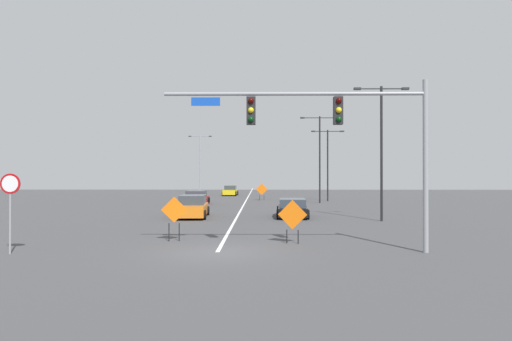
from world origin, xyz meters
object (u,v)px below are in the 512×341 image
Objects in this scene: street_lamp_mid_left at (200,159)px; stop_sign at (10,198)px; car_yellow_passing at (230,191)px; traffic_signal_assembly at (338,125)px; street_lamp_far_right at (320,152)px; car_orange_near at (192,207)px; construction_sign_median_far at (262,190)px; car_black_far at (292,208)px; car_red_mid at (196,198)px; construction_sign_left_lane at (292,216)px; street_lamp_mid_right at (381,142)px; construction_sign_left_shoulder at (174,213)px; street_lamp_near_left at (328,159)px.

stop_sign is at bearing -89.93° from street_lamp_mid_left.
stop_sign is 0.73× the size of car_yellow_passing.
traffic_signal_assembly is 28.58m from street_lamp_far_right.
car_orange_near is (-7.62, 13.42, -4.12)m from traffic_signal_assembly.
street_lamp_mid_left is at bearing 97.08° from car_orange_near.
construction_sign_median_far is at bearing -68.69° from car_yellow_passing.
construction_sign_median_far is 19.50m from car_black_far.
car_red_mid is 0.98× the size of car_orange_near.
construction_sign_left_lane is (1.25, -30.85, -0.02)m from construction_sign_median_far.
street_lamp_mid_left is 38.21m from car_orange_near.
street_lamp_mid_right is (16.92, 11.66, 2.91)m from stop_sign.
construction_sign_left_shoulder reaches higher than car_yellow_passing.
traffic_signal_assembly reaches higher than construction_sign_left_shoulder.
street_lamp_near_left reaches higher than construction_sign_median_far.
stop_sign is 0.35× the size of street_lamp_mid_right.
street_lamp_mid_right is at bearing -84.71° from street_lamp_far_right.
car_black_far is (6.85, 0.22, -0.09)m from car_orange_near.
stop_sign reaches higher than car_orange_near.
traffic_signal_assembly is 44.83m from car_yellow_passing.
stop_sign is at bearing -96.36° from car_red_mid.
car_red_mid is (-9.26, 26.20, -4.20)m from traffic_signal_assembly.
car_red_mid is (-6.43, -6.82, -0.56)m from construction_sign_median_far.
construction_sign_median_far is (-2.84, 33.01, -3.65)m from traffic_signal_assembly.
street_lamp_near_left is at bearing -49.56° from street_lamp_mid_left.
car_yellow_passing is 31.08m from car_black_far.
car_black_far is at bearing 50.92° from stop_sign.
car_yellow_passing is at bearing 90.51° from construction_sign_left_shoulder.
street_lamp_mid_right is 20.34m from street_lamp_near_left.
construction_sign_left_lane is (10.65, 2.64, -0.95)m from stop_sign.
car_black_far is at bearing 61.11° from construction_sign_left_shoulder.
street_lamp_far_right reaches higher than stop_sign.
car_black_far is (2.06, -19.38, -0.56)m from construction_sign_median_far.
car_black_far is at bearing -83.94° from construction_sign_median_far.
traffic_signal_assembly is 15.97m from car_orange_near.
construction_sign_left_shoulder is 1.06× the size of construction_sign_left_lane.
car_red_mid is 1.00× the size of car_black_far.
street_lamp_near_left reaches higher than stop_sign.
car_orange_near reaches higher than car_yellow_passing.
street_lamp_mid_left is at bearing 130.44° from street_lamp_near_left.
street_lamp_far_right reaches higher than car_orange_near.
street_lamp_mid_left is 4.69× the size of construction_sign_median_far.
construction_sign_left_lane is at bearing 13.90° from stop_sign.
street_lamp_far_right is at bearing 79.90° from construction_sign_left_lane.
street_lamp_mid_left is 1.96× the size of car_red_mid.
street_lamp_mid_left is 50.24m from construction_sign_left_lane.
street_lamp_near_left is 1.91× the size of car_yellow_passing.
construction_sign_left_lane is (-6.27, -9.03, -3.86)m from street_lamp_mid_right.
traffic_signal_assembly is 2.16× the size of car_orange_near.
construction_sign_left_shoulder is at bearing -83.94° from car_red_mid.
street_lamp_mid_left is at bearing 113.06° from street_lamp_mid_right.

